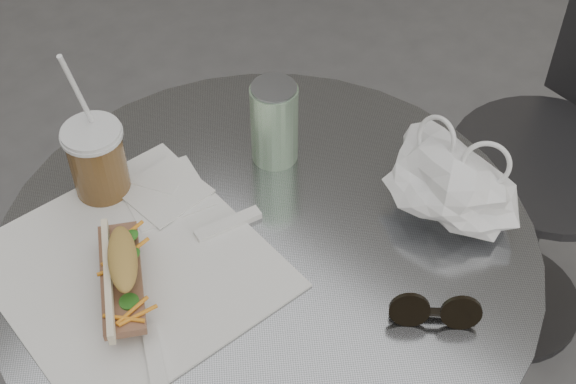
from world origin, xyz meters
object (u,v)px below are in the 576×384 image
Objects in this scene: cafe_table at (270,351)px; banh_mi at (123,274)px; chair_far at (547,198)px; drink_can at (274,123)px; sunglasses at (435,312)px; iced_coffee at (97,160)px.

cafe_table is 0.37m from banh_mi.
chair_far is at bearing 77.95° from cafe_table.
banh_mi reaches higher than cafe_table.
banh_mi is 0.32m from drink_can.
chair_far is 0.82m from sunglasses.
drink_can is at bearing 132.09° from banh_mi.
cafe_table is 7.14× the size of sunglasses.
iced_coffee is (-0.25, -0.07, 0.34)m from cafe_table.
banh_mi is (-0.09, -0.18, 0.31)m from cafe_table.
chair_far is 7.08× the size of sunglasses.
cafe_table is 3.00× the size of iced_coffee.
iced_coffee is 2.38× the size of sunglasses.
iced_coffee is (-0.41, -0.81, 0.46)m from chair_far.
banh_mi is 2.06× the size of sunglasses.
iced_coffee is at bearing 156.90° from sunglasses.
banh_mi is at bearing 86.33° from chair_far.
sunglasses is 0.37m from drink_can.
sunglasses reaches higher than cafe_table.
drink_can is (0.15, 0.22, 0.01)m from iced_coffee.
cafe_table is at bearing 89.22° from chair_far.
sunglasses is at bearing -16.30° from drink_can.
banh_mi is at bearing -115.79° from cafe_table.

